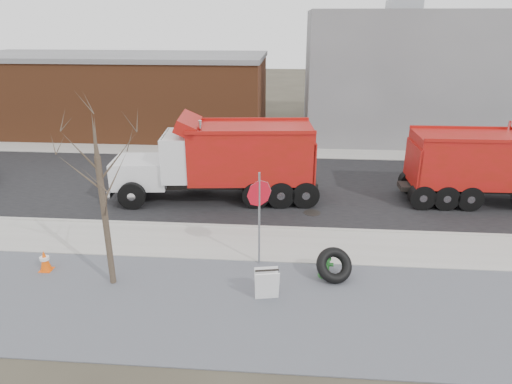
# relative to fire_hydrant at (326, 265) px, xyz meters

# --- Properties ---
(ground) EXTENTS (120.00, 120.00, 0.00)m
(ground) POSITION_rel_fire_hydrant_xyz_m (-3.23, 1.72, -0.40)
(ground) COLOR #383328
(ground) RESTS_ON ground
(gravel_verge) EXTENTS (60.00, 5.00, 0.03)m
(gravel_verge) POSITION_rel_fire_hydrant_xyz_m (-3.23, -1.78, -0.38)
(gravel_verge) COLOR gray
(gravel_verge) RESTS_ON ground
(sidewalk) EXTENTS (60.00, 2.50, 0.06)m
(sidewalk) POSITION_rel_fire_hydrant_xyz_m (-3.23, 1.97, -0.37)
(sidewalk) COLOR #9E9B93
(sidewalk) RESTS_ON ground
(curb) EXTENTS (60.00, 0.15, 0.11)m
(curb) POSITION_rel_fire_hydrant_xyz_m (-3.23, 3.27, -0.34)
(curb) COLOR #9E9B93
(curb) RESTS_ON ground
(road) EXTENTS (60.00, 9.40, 0.02)m
(road) POSITION_rel_fire_hydrant_xyz_m (-3.23, 8.02, -0.39)
(road) COLOR black
(road) RESTS_ON ground
(far_sidewalk) EXTENTS (60.00, 2.00, 0.06)m
(far_sidewalk) POSITION_rel_fire_hydrant_xyz_m (-3.23, 13.72, -0.37)
(far_sidewalk) COLOR #9E9B93
(far_sidewalk) RESTS_ON ground
(building_grey) EXTENTS (12.00, 10.00, 8.00)m
(building_grey) POSITION_rel_fire_hydrant_xyz_m (5.77, 19.72, 3.60)
(building_grey) COLOR gray
(building_grey) RESTS_ON ground
(building_brick) EXTENTS (20.20, 8.20, 5.30)m
(building_brick) POSITION_rel_fire_hydrant_xyz_m (-13.23, 18.72, 2.26)
(building_brick) COLOR brown
(building_brick) RESTS_ON ground
(bare_tree) EXTENTS (3.20, 3.20, 5.20)m
(bare_tree) POSITION_rel_fire_hydrant_xyz_m (-6.43, -0.88, 2.90)
(bare_tree) COLOR #382D23
(bare_tree) RESTS_ON ground
(fire_hydrant) EXTENTS (0.49, 0.48, 0.87)m
(fire_hydrant) POSITION_rel_fire_hydrant_xyz_m (0.00, 0.00, 0.00)
(fire_hydrant) COLOR #296D2B
(fire_hydrant) RESTS_ON ground
(truck_tire) EXTENTS (1.36, 1.25, 1.06)m
(truck_tire) POSITION_rel_fire_hydrant_xyz_m (0.24, -0.14, 0.10)
(truck_tire) COLOR black
(truck_tire) RESTS_ON ground
(stop_sign) EXTENTS (0.72, 0.51, 3.15)m
(stop_sign) POSITION_rel_fire_hydrant_xyz_m (-2.10, 0.62, 1.72)
(stop_sign) COLOR gray
(stop_sign) RESTS_ON ground
(sandwich_board) EXTENTS (0.74, 0.54, 0.93)m
(sandwich_board) POSITION_rel_fire_hydrant_xyz_m (-1.74, -1.35, 0.10)
(sandwich_board) COLOR white
(sandwich_board) RESTS_ON ground
(traffic_cone_far) EXTENTS (0.38, 0.38, 0.73)m
(traffic_cone_far) POSITION_rel_fire_hydrant_xyz_m (-8.82, -0.36, -0.03)
(traffic_cone_far) COLOR #F95407
(traffic_cone_far) RESTS_ON ground
(dump_truck_red_a) EXTENTS (8.44, 2.42, 3.41)m
(dump_truck_red_a) POSITION_rel_fire_hydrant_xyz_m (7.51, 6.74, 1.34)
(dump_truck_red_a) COLOR black
(dump_truck_red_a) RESTS_ON ground
(dump_truck_red_b) EXTENTS (8.92, 3.31, 3.71)m
(dump_truck_red_b) POSITION_rel_fire_hydrant_xyz_m (-4.05, 6.26, 1.49)
(dump_truck_red_b) COLOR black
(dump_truck_red_b) RESTS_ON ground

